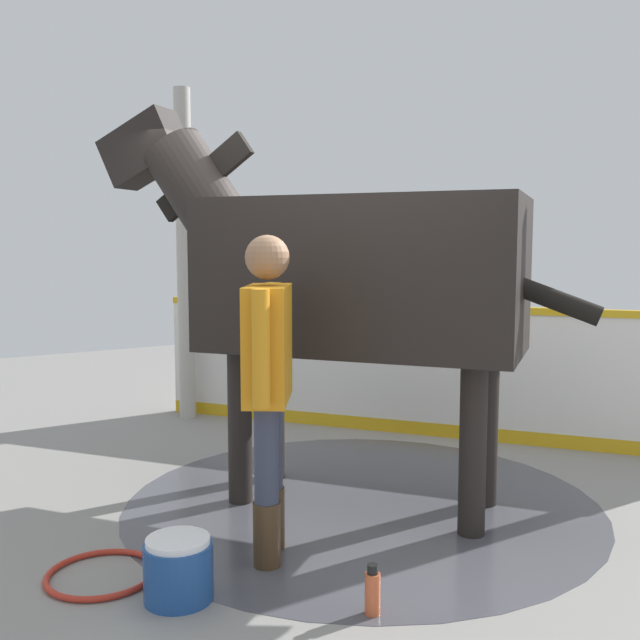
% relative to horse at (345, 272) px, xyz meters
% --- Properties ---
extents(ground_plane, '(16.00, 16.00, 0.02)m').
position_rel_horse_xyz_m(ground_plane, '(-0.05, 0.22, -1.54)').
color(ground_plane, gray).
extents(wet_patch, '(3.13, 3.13, 0.00)m').
position_rel_horse_xyz_m(wet_patch, '(-0.08, 0.10, -1.53)').
color(wet_patch, '#4C4C54').
rests_on(wet_patch, ground).
extents(barrier_wall, '(3.15, 4.20, 1.18)m').
position_rel_horse_xyz_m(barrier_wall, '(-1.56, -1.00, -0.98)').
color(barrier_wall, white).
rests_on(barrier_wall, ground).
extents(roof_post_near, '(0.16, 0.16, 3.20)m').
position_rel_horse_xyz_m(roof_post_near, '(-0.01, -2.77, 0.07)').
color(roof_post_near, '#B7B2A8').
rests_on(roof_post_near, ground).
extents(horse, '(2.27, 2.86, 2.67)m').
position_rel_horse_xyz_m(horse, '(0.00, 0.00, 0.00)').
color(horse, black).
rests_on(horse, ground).
extents(handler, '(0.47, 0.59, 1.77)m').
position_rel_horse_xyz_m(handler, '(0.84, 0.50, -0.50)').
color(handler, '#47331E').
rests_on(handler, ground).
extents(wash_bucket, '(0.34, 0.34, 0.31)m').
position_rel_horse_xyz_m(wash_bucket, '(1.44, 0.69, -1.38)').
color(wash_bucket, '#1E478C').
rests_on(wash_bucket, ground).
extents(bottle_shampoo, '(0.07, 0.07, 0.18)m').
position_rel_horse_xyz_m(bottle_shampoo, '(1.32, 0.45, -1.45)').
color(bottle_shampoo, white).
rests_on(bottle_shampoo, ground).
extents(bottle_spray, '(0.07, 0.07, 0.24)m').
position_rel_horse_xyz_m(bottle_spray, '(0.74, 1.31, -1.42)').
color(bottle_spray, '#CC5933').
rests_on(bottle_spray, ground).
extents(hose_coil, '(0.58, 0.58, 0.03)m').
position_rel_horse_xyz_m(hose_coil, '(1.69, 0.26, -1.51)').
color(hose_coil, '#B72D1E').
rests_on(hose_coil, ground).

